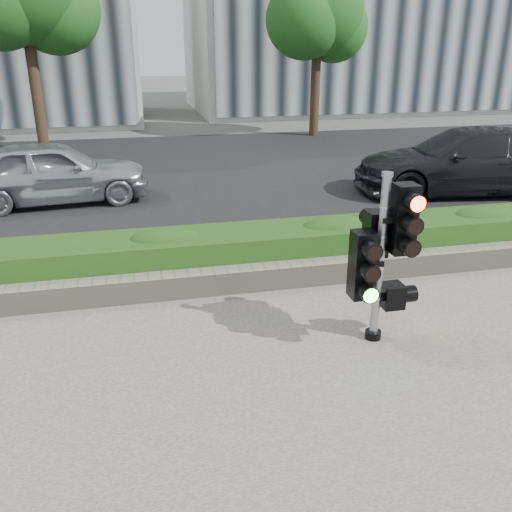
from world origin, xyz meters
name	(u,v)px	position (x,y,z in m)	size (l,w,h in m)	color
ground	(287,357)	(0.00, 0.00, 0.00)	(120.00, 120.00, 0.00)	#51514C
road	(191,172)	(0.00, 10.00, 0.01)	(60.00, 13.00, 0.02)	black
curb	(236,256)	(0.00, 3.15, 0.06)	(60.00, 0.25, 0.12)	gray
stone_wall	(252,278)	(0.00, 1.90, 0.20)	(12.00, 0.32, 0.34)	gray
hedge	(243,252)	(0.00, 2.55, 0.37)	(12.00, 1.00, 0.68)	#3F7524
tree_right	(317,12)	(5.48, 15.55, 4.48)	(4.10, 3.58, 6.53)	black
traffic_signal	(382,250)	(1.17, 0.18, 1.17)	(0.71, 0.52, 2.07)	black
car_silver	(53,172)	(-3.35, 7.46, 0.73)	(1.68, 4.17, 1.42)	#B3B5BB
car_dark	(465,161)	(6.21, 6.27, 0.78)	(2.14, 5.27, 1.53)	black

